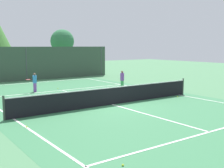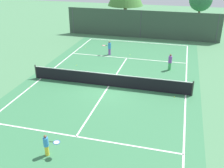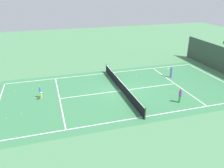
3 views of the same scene
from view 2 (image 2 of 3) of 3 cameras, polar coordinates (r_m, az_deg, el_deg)
ground_plane at (r=19.65m, az=-0.70°, el=-0.47°), size 80.00×80.00×0.00m
court_surface at (r=19.65m, az=-0.70°, el=-0.46°), size 13.00×25.00×0.01m
tennis_net at (r=19.43m, az=-0.71°, el=0.89°), size 11.90×0.10×1.10m
perimeter_fence at (r=32.18m, az=6.15°, el=12.57°), size 18.00×0.12×3.20m
tree_0 at (r=37.32m, az=18.43°, el=16.68°), size 2.90×2.90×5.30m
player_0 at (r=22.84m, az=12.27°, el=4.62°), size 0.30×0.30×1.39m
player_1 at (r=13.15m, az=-13.74°, el=-12.49°), size 0.83×0.38×1.14m
player_2 at (r=26.12m, az=-0.59°, el=7.74°), size 0.87×0.48×1.35m
tennis_ball_1 at (r=28.70m, az=-5.67°, el=7.82°), size 0.07×0.07×0.07m
tennis_ball_2 at (r=20.33m, az=-17.11°, el=-0.63°), size 0.07×0.07×0.07m
tennis_ball_3 at (r=27.28m, az=-7.76°, el=6.80°), size 0.07×0.07×0.07m
tennis_ball_4 at (r=22.70m, az=-8.16°, el=2.98°), size 0.07×0.07×0.07m
tennis_ball_5 at (r=18.54m, az=13.19°, el=-2.71°), size 0.07×0.07×0.07m
tennis_ball_8 at (r=23.14m, az=-10.54°, el=3.24°), size 0.07×0.07×0.07m
tennis_ball_12 at (r=26.28m, az=3.89°, el=6.26°), size 0.07×0.07×0.07m
tennis_ball_13 at (r=23.69m, az=-7.60°, el=3.96°), size 0.07×0.07×0.07m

